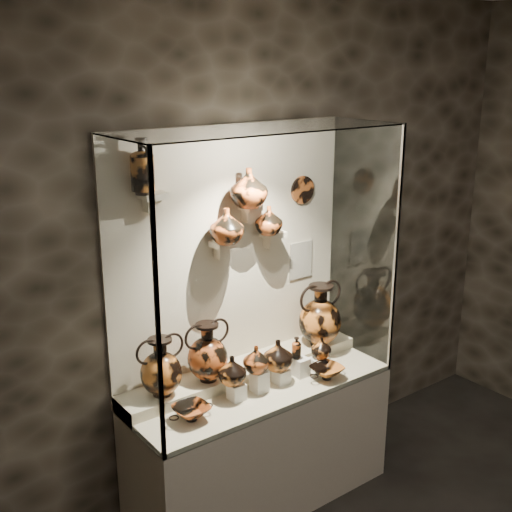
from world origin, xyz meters
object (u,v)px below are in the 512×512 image
(amphora_mid, at_px, (207,352))
(ovoid_vase_a, at_px, (227,226))
(jug_a, at_px, (232,370))
(jug_c, at_px, (277,355))
(lekythos_small, at_px, (296,347))
(amphora_right, at_px, (320,315))
(ovoid_vase_b, at_px, (249,188))
(jug_b, at_px, (256,359))
(amphora_left, at_px, (161,367))
(jug_e, at_px, (321,348))
(kylix_left, at_px, (191,411))
(lekythos_tall, at_px, (142,163))
(kylix_right, at_px, (327,371))
(ovoid_vase_c, at_px, (269,220))

(amphora_mid, bearing_deg, ovoid_vase_a, 1.67)
(jug_a, distance_m, jug_c, 0.34)
(lekythos_small, bearing_deg, jug_a, -174.76)
(amphora_right, bearing_deg, ovoid_vase_b, 149.77)
(jug_a, xyz_separation_m, jug_b, (0.17, -0.01, 0.03))
(amphora_left, distance_m, jug_b, 0.57)
(jug_e, relative_size, ovoid_vase_a, 0.65)
(lekythos_small, bearing_deg, jug_c, -174.76)
(jug_b, bearing_deg, ovoid_vase_b, 44.20)
(jug_e, bearing_deg, amphora_right, 53.56)
(jug_a, distance_m, kylix_left, 0.35)
(jug_c, height_order, lekythos_tall, lekythos_tall)
(kylix_right, bearing_deg, ovoid_vase_a, 131.26)
(ovoid_vase_a, distance_m, ovoid_vase_c, 0.33)
(amphora_left, height_order, jug_a, amphora_left)
(jug_b, distance_m, jug_c, 0.18)
(jug_b, relative_size, lekythos_tall, 0.50)
(jug_a, relative_size, ovoid_vase_a, 0.83)
(kylix_left, height_order, ovoid_vase_c, ovoid_vase_c)
(lekythos_tall, xyz_separation_m, ovoid_vase_a, (0.51, -0.04, -0.41))
(jug_e, relative_size, ovoid_vase_c, 0.77)
(amphora_mid, distance_m, lekythos_small, 0.58)
(jug_e, height_order, kylix_left, jug_e)
(ovoid_vase_a, bearing_deg, jug_b, -61.87)
(lekythos_tall, relative_size, ovoid_vase_c, 1.85)
(ovoid_vase_a, distance_m, ovoid_vase_b, 0.26)
(kylix_right, bearing_deg, ovoid_vase_c, 101.69)
(amphora_mid, bearing_deg, jug_c, -36.41)
(jug_a, distance_m, jug_b, 0.17)
(jug_b, height_order, jug_c, jug_b)
(amphora_left, bearing_deg, amphora_right, 9.78)
(jug_b, bearing_deg, kylix_right, -35.59)
(ovoid_vase_a, xyz_separation_m, ovoid_vase_c, (0.33, 0.02, -0.02))
(amphora_left, relative_size, ovoid_vase_b, 1.50)
(kylix_right, height_order, lekythos_tall, lekythos_tall)
(amphora_right, relative_size, ovoid_vase_b, 1.83)
(jug_a, xyz_separation_m, ovoid_vase_a, (0.13, 0.22, 0.81))
(jug_c, relative_size, kylix_left, 0.75)
(amphora_mid, bearing_deg, kylix_left, -150.97)
(jug_a, height_order, lekythos_tall, lekythos_tall)
(kylix_right, bearing_deg, kylix_left, 162.24)
(amphora_right, bearing_deg, ovoid_vase_c, 143.02)
(lekythos_tall, bearing_deg, amphora_mid, -25.88)
(amphora_left, height_order, jug_c, amphora_left)
(amphora_left, height_order, lekythos_small, amphora_left)
(jug_a, bearing_deg, amphora_right, 29.31)
(jug_e, bearing_deg, kylix_right, -113.39)
(ovoid_vase_c, bearing_deg, ovoid_vase_a, -170.68)
(jug_e, height_order, ovoid_vase_c, ovoid_vase_c)
(amphora_mid, relative_size, ovoid_vase_a, 1.73)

